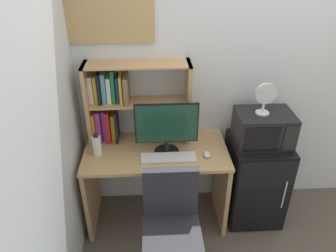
% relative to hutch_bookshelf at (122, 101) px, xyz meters
% --- Properties ---
extents(wall_back, '(6.40, 0.04, 2.60)m').
position_rel_hutch_bookshelf_xyz_m(wall_back, '(1.62, 0.12, 0.17)').
color(wall_back, silver).
rests_on(wall_back, ground_plane).
extents(desk, '(1.20, 0.60, 0.77)m').
position_rel_hutch_bookshelf_xyz_m(desk, '(0.27, -0.20, -0.60)').
color(desk, tan).
rests_on(desk, ground_plane).
extents(hutch_bookshelf, '(0.86, 0.23, 0.70)m').
position_rel_hutch_bookshelf_xyz_m(hutch_bookshelf, '(0.00, 0.00, 0.00)').
color(hutch_bookshelf, tan).
rests_on(hutch_bookshelf, desk).
extents(monitor, '(0.51, 0.21, 0.45)m').
position_rel_hutch_bookshelf_xyz_m(monitor, '(0.36, -0.24, -0.12)').
color(monitor, black).
rests_on(monitor, desk).
extents(keyboard, '(0.44, 0.14, 0.02)m').
position_rel_hutch_bookshelf_xyz_m(keyboard, '(0.37, -0.33, -0.36)').
color(keyboard, silver).
rests_on(keyboard, desk).
extents(computer_mouse, '(0.06, 0.08, 0.04)m').
position_rel_hutch_bookshelf_xyz_m(computer_mouse, '(0.68, -0.31, -0.35)').
color(computer_mouse, silver).
rests_on(computer_mouse, desk).
extents(water_bottle, '(0.07, 0.07, 0.19)m').
position_rel_hutch_bookshelf_xyz_m(water_bottle, '(-0.21, -0.23, -0.28)').
color(water_bottle, silver).
rests_on(water_bottle, desk).
extents(mini_fridge, '(0.49, 0.51, 0.80)m').
position_rel_hutch_bookshelf_xyz_m(mini_fridge, '(1.16, -0.19, -0.73)').
color(mini_fridge, black).
rests_on(mini_fridge, ground_plane).
extents(microwave, '(0.46, 0.34, 0.28)m').
position_rel_hutch_bookshelf_xyz_m(microwave, '(1.16, -0.19, -0.19)').
color(microwave, black).
rests_on(microwave, mini_fridge).
extents(desk_fan, '(0.17, 0.11, 0.26)m').
position_rel_hutch_bookshelf_xyz_m(desk_fan, '(1.13, -0.19, 0.10)').
color(desk_fan, silver).
rests_on(desk_fan, microwave).
extents(desk_chair, '(0.48, 0.48, 0.93)m').
position_rel_hutch_bookshelf_xyz_m(desk_chair, '(0.36, -0.81, -0.71)').
color(desk_chair, black).
rests_on(desk_chair, ground_plane).
extents(wall_corkboard, '(0.67, 0.02, 0.51)m').
position_rel_hutch_bookshelf_xyz_m(wall_corkboard, '(-0.05, 0.09, 0.72)').
color(wall_corkboard, tan).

